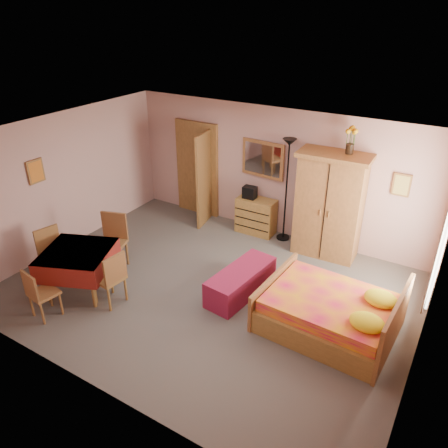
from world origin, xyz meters
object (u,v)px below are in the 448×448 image
Objects in this scene: chair_east at (109,277)px; stereo at (250,192)px; bed at (330,303)px; dining_table at (80,271)px; bench at (241,282)px; wardrobe at (329,206)px; wall_mirror at (263,159)px; chest_of_drawers at (256,216)px; chair_north at (111,244)px; chair_south at (44,293)px; chair_west at (55,255)px; sunflower_vase at (351,140)px; floor_lamp at (286,191)px.

stereo is at bearing -7.25° from chair_east.
bed is 2.06× the size of chair_east.
bench is at bearing 29.47° from dining_table.
wardrobe is 2.25m from bench.
wall_mirror is 0.47× the size of wardrobe.
chair_north is (-1.56, -2.59, 0.14)m from chest_of_drawers.
wardrobe is 2.39× the size of chair_south.
chair_north reaches higher than chair_west.
chair_south is (-3.23, -4.12, -1.83)m from sunflower_vase.
chest_of_drawers is 3.69m from dining_table.
bench is at bearing -113.01° from wardrobe.
stereo is 3.43m from chair_east.
chair_east reaches higher than chair_south.
bench is at bearing 179.87° from bed.
sunflower_vase is 0.52× the size of chair_east.
chair_north reaches higher than chest_of_drawers.
chair_west is at bearing 139.40° from chair_south.
sunflower_vase is at bearing 143.94° from chair_west.
wardrobe is at bearing -160.07° from chair_north.
sunflower_vase is at bearing 23.11° from wardrobe.
floor_lamp reaches higher than chest_of_drawers.
bench is (-0.94, -2.08, -2.02)m from sunflower_vase.
floor_lamp is at bearing -18.68° from chair_east.
chair_north is at bearing -141.62° from sunflower_vase.
dining_table is at bearing 99.64° from chair_west.
chair_west is at bearing -162.33° from bed.
sunflower_vase reaches higher than wall_mirror.
wardrobe is at bearing -2.25° from stereo.
chair_north is at bearing -143.44° from wardrobe.
chest_of_drawers is 1.19m from wall_mirror.
wardrobe is 4.01m from chair_north.
wall_mirror is 0.45× the size of floor_lamp.
chest_of_drawers is 0.58× the size of bench.
sunflower_vase is (1.89, 0.03, 1.37)m from stereo.
chair_west is (-4.48, -1.19, 0.02)m from bed.
wall_mirror is 1.01× the size of chair_west.
bench is 2.13m from chair_east.
sunflower_vase reaches higher than dining_table.
bed reaches higher than dining_table.
chair_south is at bearing -129.51° from wardrobe.
wardrobe is 4.53m from dining_table.
wall_mirror is at bearing -138.28° from chair_north.
chair_south is 0.90× the size of chair_west.
sunflower_vase is 0.25× the size of bed.
stereo is at bearing -137.69° from chair_north.
chair_west is (-2.77, -3.38, -0.58)m from floor_lamp.
chair_north is (-3.87, -0.46, 0.07)m from bed.
wardrobe is 4.10m from chair_east.
chest_of_drawers is 3.00× the size of stereo.
chair_north reaches higher than bench.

